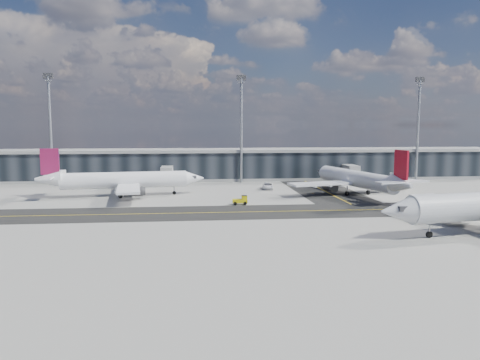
{
  "coord_description": "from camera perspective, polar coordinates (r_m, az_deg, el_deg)",
  "views": [
    {
      "loc": [
        -12.87,
        -78.61,
        15.61
      ],
      "look_at": [
        -4.0,
        11.1,
        5.0
      ],
      "focal_mm": 35.0,
      "sensor_mm": 36.0,
      "label": 1
    }
  ],
  "objects": [
    {
      "name": "ground",
      "position": [
        81.17,
        3.6,
        -4.39
      ],
      "size": [
        300.0,
        300.0,
        0.0
      ],
      "primitive_type": "plane",
      "color": "gray",
      "rests_on": "ground"
    },
    {
      "name": "taxiway_lanes",
      "position": [
        92.24,
        4.93,
        -3.05
      ],
      "size": [
        180.0,
        63.0,
        0.03
      ],
      "color": "black",
      "rests_on": "ground"
    },
    {
      "name": "terminal_concourse",
      "position": [
        134.66,
        -0.12,
        1.81
      ],
      "size": [
        152.0,
        19.8,
        8.8
      ],
      "color": "black",
      "rests_on": "ground"
    },
    {
      "name": "floodlight_masts",
      "position": [
        127.26,
        0.16,
        6.71
      ],
      "size": [
        102.5,
        0.7,
        28.9
      ],
      "color": "gray",
      "rests_on": "ground"
    },
    {
      "name": "airliner_af",
      "position": [
        105.89,
        -14.18,
        -0.04
      ],
      "size": [
        36.17,
        30.92,
        10.71
      ],
      "rotation": [
        0.0,
        0.0,
        -1.45
      ],
      "color": "white",
      "rests_on": "ground"
    },
    {
      "name": "airliner_redtail",
      "position": [
        107.83,
        14.1,
        0.1
      ],
      "size": [
        31.18,
        36.29,
        10.84
      ],
      "rotation": [
        0.0,
        0.0,
        0.23
      ],
      "color": "white",
      "rests_on": "ground"
    },
    {
      "name": "baggage_tug",
      "position": [
        92.15,
        0.16,
        -2.46
      ],
      "size": [
        2.97,
        1.61,
        1.82
      ],
      "rotation": [
        0.0,
        0.0,
        -1.61
      ],
      "color": "#D7C80B",
      "rests_on": "ground"
    },
    {
      "name": "service_van",
      "position": [
        114.75,
        3.41,
        -0.72
      ],
      "size": [
        3.47,
        5.98,
        1.57
      ],
      "primitive_type": "imported",
      "rotation": [
        0.0,
        0.0,
        -0.16
      ],
      "color": "white",
      "rests_on": "ground"
    }
  ]
}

